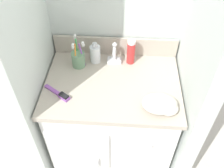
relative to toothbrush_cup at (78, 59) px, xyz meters
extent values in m
plane|color=beige|center=(0.22, -0.14, -0.79)|extent=(6.00, 6.00, 0.00)
cube|color=silver|center=(-0.23, -0.14, 0.31)|extent=(0.08, 0.65, 2.20)
cube|color=silver|center=(0.67, -0.14, 0.31)|extent=(0.08, 0.65, 2.20)
cube|color=white|center=(0.22, -0.14, -0.44)|extent=(0.76, 0.53, 0.71)
cube|color=white|center=(0.04, -0.42, -0.47)|extent=(0.37, 0.02, 0.57)
cube|color=white|center=(0.41, -0.42, -0.24)|extent=(0.34, 0.02, 0.17)
cube|color=silver|center=(0.15, -0.43, -0.47)|extent=(0.02, 0.02, 0.09)
cube|color=silver|center=(0.41, -0.43, -0.24)|extent=(0.10, 0.02, 0.01)
cube|color=#B2A899|center=(0.22, -0.14, -0.07)|extent=(0.79, 0.57, 0.03)
ellipsoid|color=#A49A8C|center=(0.22, -0.14, -0.13)|extent=(0.33, 0.33, 0.15)
cylinder|color=silver|center=(0.22, -0.14, -0.20)|extent=(0.03, 0.03, 0.01)
cube|color=#B2A899|center=(0.22, 0.13, 0.01)|extent=(0.79, 0.02, 0.12)
cube|color=silver|center=(0.22, 0.05, -0.04)|extent=(0.09, 0.06, 0.02)
cylinder|color=silver|center=(0.22, 0.05, 0.01)|extent=(0.02, 0.02, 0.08)
cylinder|color=silver|center=(0.22, 0.02, 0.05)|extent=(0.02, 0.06, 0.02)
sphere|color=silver|center=(0.22, 0.06, 0.07)|extent=(0.03, 0.03, 0.03)
cylinder|color=gray|center=(0.00, 0.00, -0.01)|extent=(0.08, 0.08, 0.10)
cylinder|color=purple|center=(0.03, 0.00, 0.03)|extent=(0.03, 0.01, 0.16)
cube|color=white|center=(0.04, 0.00, 0.11)|extent=(0.02, 0.02, 0.03)
cylinder|color=green|center=(-0.01, 0.03, 0.04)|extent=(0.02, 0.03, 0.19)
cube|color=white|center=(-0.01, 0.04, 0.14)|extent=(0.01, 0.02, 0.03)
cylinder|color=orange|center=(-0.01, -0.02, 0.04)|extent=(0.02, 0.03, 0.17)
cube|color=white|center=(-0.01, -0.03, 0.12)|extent=(0.01, 0.02, 0.03)
cylinder|color=white|center=(0.10, 0.05, 0.00)|extent=(0.07, 0.07, 0.11)
cylinder|color=silver|center=(0.10, 0.05, 0.07)|extent=(0.03, 0.03, 0.03)
cylinder|color=silver|center=(0.10, 0.03, 0.09)|extent=(0.01, 0.04, 0.01)
cylinder|color=red|center=(0.32, 0.05, 0.02)|extent=(0.05, 0.05, 0.15)
cylinder|color=white|center=(0.32, 0.05, 0.10)|extent=(0.05, 0.05, 0.02)
cube|color=purple|center=(-0.11, -0.23, -0.05)|extent=(0.11, 0.08, 0.01)
cube|color=purple|center=(-0.04, -0.28, -0.05)|extent=(0.07, 0.06, 0.02)
cube|color=black|center=(-0.04, -0.28, -0.03)|extent=(0.06, 0.05, 0.01)
ellipsoid|color=beige|center=(0.48, -0.31, -0.02)|extent=(0.19, 0.15, 0.07)
ellipsoid|color=silver|center=(0.52, -0.33, -0.03)|extent=(0.11, 0.10, 0.05)
camera|label=1|loc=(0.29, -1.17, 0.98)|focal=40.00mm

